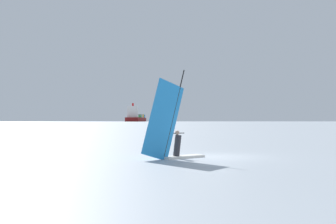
% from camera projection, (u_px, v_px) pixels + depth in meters
% --- Properties ---
extents(ground_plane, '(4000.00, 4000.00, 0.00)m').
position_uv_depth(ground_plane, '(215.00, 157.00, 20.85)').
color(ground_plane, '#9EA8B2').
extents(windsurfer, '(3.19, 2.63, 4.62)m').
position_uv_depth(windsurfer, '(173.00, 136.00, 19.76)').
color(windsurfer, white).
rests_on(windsurfer, ground_plane).
extents(cargo_ship, '(32.77, 167.67, 38.00)m').
position_uv_depth(cargo_ship, '(137.00, 118.00, 879.06)').
color(cargo_ship, maroon).
rests_on(cargo_ship, ground_plane).
extents(distant_headland, '(1052.41, 520.22, 50.65)m').
position_uv_depth(distant_headland, '(284.00, 114.00, 1452.12)').
color(distant_headland, '#60665B').
rests_on(distant_headland, ground_plane).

